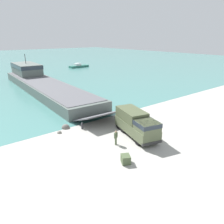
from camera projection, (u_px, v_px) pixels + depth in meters
ground_plane at (140, 128)px, 28.41m from camera, size 240.00×240.00×0.00m
landing_craft at (40, 81)px, 49.24m from camera, size 9.28×43.74×7.01m
military_truck at (136, 123)px, 25.69m from camera, size 4.04×7.33×2.90m
soldier_on_ramp at (116, 137)px, 23.69m from camera, size 0.50×0.42×1.65m
moored_boat_c at (79, 66)px, 82.96m from camera, size 7.60×2.78×1.59m
mooring_bollard at (82, 126)px, 27.88m from camera, size 0.32×0.32×0.85m
cargo_crate at (126, 159)px, 20.37m from camera, size 1.15×1.21×0.79m
shoreline_rock_a at (129, 109)px, 35.81m from camera, size 0.77×0.77×0.77m
shoreline_rock_b at (66, 128)px, 28.30m from camera, size 1.04×1.04×1.04m
shoreline_rock_c at (59, 133)px, 26.83m from camera, size 0.58×0.58×0.58m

